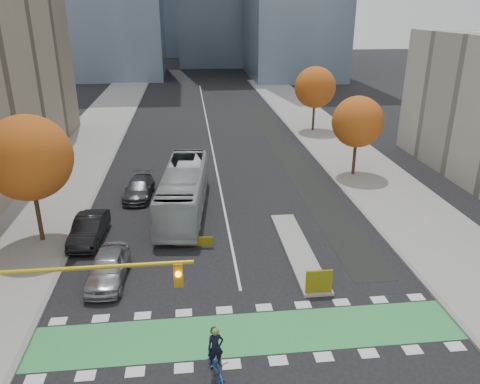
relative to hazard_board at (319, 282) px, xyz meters
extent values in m
plane|color=black|center=(-4.00, -4.20, -0.80)|extent=(300.00, 300.00, 0.00)
cube|color=gray|center=(-17.50, 15.80, -0.73)|extent=(7.00, 120.00, 0.15)
cube|color=gray|center=(9.50, 15.80, -0.73)|extent=(7.00, 120.00, 0.15)
cube|color=gray|center=(-14.00, 15.80, -0.73)|extent=(0.30, 120.00, 0.16)
cube|color=gray|center=(6.00, 15.80, -0.73)|extent=(0.30, 120.00, 0.16)
cube|color=green|center=(-4.00, -2.70, -0.79)|extent=(20.00, 3.00, 0.01)
cube|color=silver|center=(-4.00, 35.80, -0.80)|extent=(0.15, 70.00, 0.01)
cube|color=black|center=(3.50, 25.80, -0.80)|extent=(2.50, 50.00, 0.01)
cube|color=gray|center=(0.00, 4.80, -0.72)|extent=(1.60, 10.00, 0.16)
cube|color=yellow|center=(0.00, 0.00, 0.00)|extent=(1.40, 0.12, 1.30)
cylinder|color=#332114|center=(-16.00, 7.80, 1.82)|extent=(0.28, 0.28, 5.25)
sphere|color=#A85514|center=(-16.00, 7.80, 4.83)|extent=(5.20, 5.20, 5.20)
cylinder|color=#332114|center=(8.00, 17.80, 1.47)|extent=(0.28, 0.28, 4.55)
sphere|color=#A85514|center=(8.00, 17.80, 4.08)|extent=(4.40, 4.40, 4.40)
cylinder|color=#332114|center=(8.50, 33.80, 1.65)|extent=(0.28, 0.28, 4.90)
sphere|color=#A85514|center=(8.50, 33.80, 4.45)|extent=(4.80, 4.80, 4.80)
cylinder|color=#BF9914|center=(-10.50, -4.70, 4.30)|extent=(8.20, 0.16, 0.16)
cube|color=#BF9914|center=(-7.00, -4.70, 3.80)|extent=(0.35, 0.28, 1.00)
sphere|color=orange|center=(-7.00, -4.88, 3.90)|extent=(0.22, 0.22, 0.22)
imported|color=#224D9E|center=(-5.68, -5.21, -0.26)|extent=(1.16, 2.17, 1.08)
imported|color=black|center=(-5.68, -5.21, 0.66)|extent=(0.75, 0.58, 1.84)
sphere|color=#597F2D|center=(-5.68, -5.21, 1.42)|extent=(0.31, 0.31, 0.31)
imported|color=#B3BABC|center=(-6.96, 11.58, 0.86)|extent=(3.99, 12.14, 3.32)
imported|color=#A1A1A6|center=(-11.08, 2.61, 0.02)|extent=(2.19, 4.91, 1.64)
imported|color=black|center=(-13.00, 7.61, 0.00)|extent=(2.03, 4.98, 1.61)
imported|color=#46464A|center=(-10.50, 14.77, -0.08)|extent=(2.41, 5.12, 1.45)
camera|label=1|loc=(-6.37, -20.18, 13.25)|focal=35.00mm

